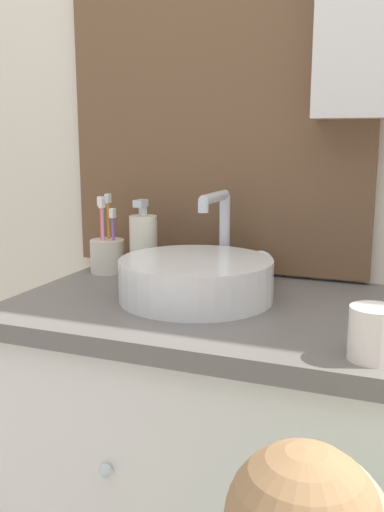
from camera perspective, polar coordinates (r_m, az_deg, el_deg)
The scene contains 6 objects.
wall_back at distance 1.33m, azimuth 12.75°, elevation 15.76°, with size 3.20×0.18×2.50m.
vanity_counter at distance 1.29m, azimuth 8.00°, elevation -24.04°, with size 1.05×0.53×0.87m.
sink_basin at distance 1.14m, azimuth 0.65°, elevation -2.07°, with size 0.31×0.36×0.20m.
toothbrush_holder at distance 1.38m, azimuth -8.45°, elevation 0.24°, with size 0.08×0.08×0.19m.
soap_dispenser at distance 1.32m, azimuth -4.88°, elevation 1.12°, with size 0.06×0.06×0.18m.
drinking_cup at distance 0.87m, azimuth 17.65°, elevation -7.39°, with size 0.07×0.07×0.08m, color silver.
Camera 1 is at (0.23, -0.69, 1.19)m, focal length 40.00 mm.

